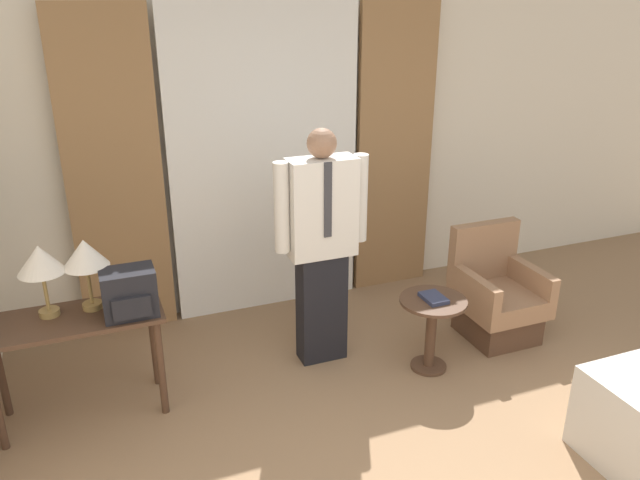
% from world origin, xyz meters
% --- Properties ---
extents(wall_back, '(10.00, 0.06, 2.70)m').
position_xyz_m(wall_back, '(0.00, 3.08, 1.35)').
color(wall_back, silver).
rests_on(wall_back, ground_plane).
extents(curtain_sheer_center, '(1.61, 0.06, 2.58)m').
position_xyz_m(curtain_sheer_center, '(0.00, 2.95, 1.29)').
color(curtain_sheer_center, white).
rests_on(curtain_sheer_center, ground_plane).
extents(curtain_drape_left, '(0.73, 0.06, 2.58)m').
position_xyz_m(curtain_drape_left, '(-1.21, 2.95, 1.29)').
color(curtain_drape_left, '#997047').
rests_on(curtain_drape_left, ground_plane).
extents(curtain_drape_right, '(0.73, 0.06, 2.58)m').
position_xyz_m(curtain_drape_right, '(1.21, 2.95, 1.29)').
color(curtain_drape_right, '#997047').
rests_on(curtain_drape_right, ground_plane).
extents(desk, '(1.10, 0.48, 0.73)m').
position_xyz_m(desk, '(-1.62, 1.86, 0.60)').
color(desk, '#4C3323').
rests_on(desk, ground_plane).
extents(table_lamp_left, '(0.29, 0.29, 0.48)m').
position_xyz_m(table_lamp_left, '(-1.75, 1.94, 1.10)').
color(table_lamp_left, '#9E7F47').
rests_on(table_lamp_left, desk).
extents(table_lamp_right, '(0.29, 0.29, 0.48)m').
position_xyz_m(table_lamp_right, '(-1.49, 1.94, 1.10)').
color(table_lamp_right, '#9E7F47').
rests_on(table_lamp_right, desk).
extents(backpack, '(0.33, 0.26, 0.31)m').
position_xyz_m(backpack, '(-1.27, 1.76, 0.88)').
color(backpack, black).
rests_on(backpack, desk).
extents(person, '(0.70, 0.23, 1.78)m').
position_xyz_m(person, '(0.10, 1.94, 0.97)').
color(person, black).
rests_on(person, ground_plane).
extents(armchair, '(0.61, 0.63, 0.90)m').
position_xyz_m(armchair, '(1.55, 1.74, 0.32)').
color(armchair, '#4C3323').
rests_on(armchair, ground_plane).
extents(side_table, '(0.49, 0.49, 0.57)m').
position_xyz_m(side_table, '(0.80, 1.50, 0.39)').
color(side_table, '#4C3323').
rests_on(side_table, ground_plane).
extents(book, '(0.15, 0.21, 0.03)m').
position_xyz_m(book, '(0.79, 1.49, 0.59)').
color(book, '#2D334C').
rests_on(book, side_table).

